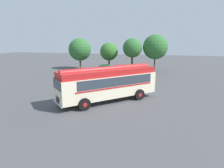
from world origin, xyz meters
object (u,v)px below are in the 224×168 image
(car_mid_left, at_px, (120,70))
(car_mid_right, at_px, (135,72))
(car_near_left, at_px, (104,70))
(vintage_bus, at_px, (108,82))

(car_mid_left, relative_size, car_mid_right, 1.02)
(car_mid_right, bearing_deg, car_near_left, 174.16)
(vintage_bus, distance_m, car_mid_right, 13.66)
(vintage_bus, relative_size, car_mid_left, 2.05)
(car_near_left, height_order, car_mid_left, same)
(car_near_left, height_order, car_mid_right, same)
(car_mid_left, bearing_deg, car_near_left, -175.35)
(car_near_left, relative_size, car_mid_left, 1.01)
(vintage_bus, xyz_separation_m, car_mid_left, (-1.94, 14.37, -1.05))
(vintage_bus, xyz_separation_m, car_mid_right, (0.77, 13.60, -1.05))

